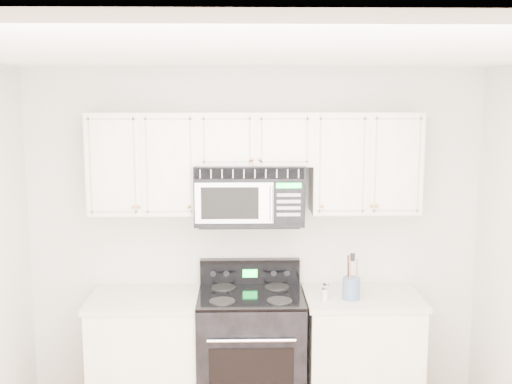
{
  "coord_description": "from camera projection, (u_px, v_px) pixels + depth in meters",
  "views": [
    {
      "loc": [
        -0.11,
        -3.14,
        2.43
      ],
      "look_at": [
        0.0,
        1.3,
        1.72
      ],
      "focal_mm": 45.0,
      "sensor_mm": 36.0,
      "label": 1
    }
  ],
  "objects": [
    {
      "name": "shaker_pepper",
      "position": [
        326.0,
        290.0,
        4.71
      ],
      "size": [
        0.05,
        0.05,
        0.11
      ],
      "color": "silver",
      "rests_on": "base_cabinet_right"
    },
    {
      "name": "microwave",
      "position": [
        249.0,
        193.0,
        4.75
      ],
      "size": [
        0.8,
        0.45,
        0.44
      ],
      "color": "black",
      "rests_on": "ground"
    },
    {
      "name": "shaker_salt",
      "position": [
        325.0,
        294.0,
        4.64
      ],
      "size": [
        0.04,
        0.04,
        0.1
      ],
      "color": "silver",
      "rests_on": "base_cabinet_right"
    },
    {
      "name": "range",
      "position": [
        251.0,
        352.0,
        4.82
      ],
      "size": [
        0.78,
        0.71,
        1.12
      ],
      "color": "black",
      "rests_on": "ground"
    },
    {
      "name": "base_cabinet_left",
      "position": [
        149.0,
        359.0,
        4.82
      ],
      "size": [
        0.86,
        0.65,
        0.92
      ],
      "color": "white",
      "rests_on": "ground"
    },
    {
      "name": "base_cabinet_right",
      "position": [
        361.0,
        357.0,
        4.86
      ],
      "size": [
        0.86,
        0.65,
        0.92
      ],
      "color": "white",
      "rests_on": "ground"
    },
    {
      "name": "upper_cabinets",
      "position": [
        255.0,
        158.0,
        4.75
      ],
      "size": [
        2.44,
        0.37,
        0.75
      ],
      "color": "white",
      "rests_on": "ground"
    },
    {
      "name": "room",
      "position": [
        262.0,
        313.0,
        3.28
      ],
      "size": [
        3.51,
        3.51,
        2.61
      ],
      "color": "#A56F42",
      "rests_on": "ground"
    },
    {
      "name": "utensil_crock",
      "position": [
        351.0,
        288.0,
        4.67
      ],
      "size": [
        0.13,
        0.13,
        0.34
      ],
      "color": "slate",
      "rests_on": "base_cabinet_right"
    }
  ]
}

